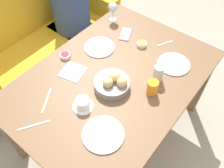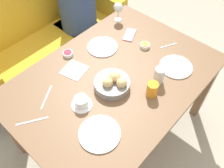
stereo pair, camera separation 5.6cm
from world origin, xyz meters
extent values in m
plane|color=#A89E89|center=(0.00, 0.00, 0.00)|extent=(10.00, 10.00, 0.00)
cube|color=brown|center=(0.00, 0.00, 0.71)|extent=(1.40, 0.99, 0.03)
cube|color=brown|center=(0.65, -0.44, 0.35)|extent=(0.06, 0.06, 0.69)
cube|color=brown|center=(-0.65, 0.44, 0.35)|extent=(0.06, 0.06, 0.69)
cube|color=brown|center=(0.65, 0.44, 0.35)|extent=(0.06, 0.06, 0.69)
cube|color=gold|center=(0.15, 0.99, 0.21)|extent=(1.55, 0.70, 0.43)
cube|color=gold|center=(0.15, 1.24, 0.65)|extent=(1.55, 0.20, 0.45)
cube|color=gold|center=(0.85, 0.99, 0.31)|extent=(0.14, 0.70, 0.63)
cube|color=#23232D|center=(0.47, 0.89, 0.21)|extent=(0.33, 0.46, 0.43)
cylinder|color=#334770|center=(0.47, 0.89, 0.71)|extent=(0.35, 0.35, 0.57)
cylinder|color=gray|center=(-0.08, -0.05, 0.75)|extent=(0.23, 0.23, 0.05)
sphere|color=#DBB775|center=(-0.11, -0.04, 0.80)|extent=(0.07, 0.07, 0.07)
sphere|color=#DBB775|center=(-0.05, -0.05, 0.80)|extent=(0.07, 0.07, 0.07)
sphere|color=#DBB775|center=(-0.06, -0.11, 0.80)|extent=(0.07, 0.07, 0.07)
cylinder|color=white|center=(-0.37, -0.22, 0.73)|extent=(0.23, 0.23, 0.01)
cylinder|color=white|center=(0.35, -0.26, 0.73)|extent=(0.23, 0.23, 0.01)
cylinder|color=white|center=(0.16, 0.26, 0.73)|extent=(0.23, 0.23, 0.01)
cylinder|color=orange|center=(0.04, -0.27, 0.78)|extent=(0.07, 0.07, 0.10)
cylinder|color=silver|center=(0.16, -0.24, 0.79)|extent=(0.07, 0.07, 0.12)
cylinder|color=silver|center=(0.49, 0.40, 0.73)|extent=(0.06, 0.06, 0.00)
cylinder|color=silver|center=(0.49, 0.40, 0.77)|extent=(0.01, 0.01, 0.07)
sphere|color=silver|center=(0.49, 0.40, 0.84)|extent=(0.08, 0.08, 0.08)
cylinder|color=white|center=(-0.30, -0.01, 0.73)|extent=(0.13, 0.13, 0.01)
cylinder|color=white|center=(-0.30, -0.01, 0.76)|extent=(0.08, 0.08, 0.06)
cylinder|color=white|center=(-0.07, 0.38, 0.74)|extent=(0.07, 0.07, 0.03)
cylinder|color=#A3192D|center=(-0.07, 0.38, 0.76)|extent=(0.06, 0.06, 0.00)
cylinder|color=white|center=(0.37, 0.03, 0.74)|extent=(0.07, 0.07, 0.03)
cylinder|color=#C67F28|center=(0.37, 0.03, 0.76)|extent=(0.06, 0.06, 0.00)
cube|color=#B7B7BC|center=(-0.57, 0.12, 0.73)|extent=(0.16, 0.11, 0.00)
cube|color=#B7B7BC|center=(-0.41, 0.20, 0.73)|extent=(0.16, 0.11, 0.00)
cube|color=#B7B7BC|center=(0.50, -0.10, 0.73)|extent=(0.13, 0.07, 0.00)
cube|color=white|center=(-0.14, 0.24, 0.73)|extent=(0.18, 0.18, 0.00)
cube|color=pink|center=(0.40, 0.20, 0.73)|extent=(0.17, 0.13, 0.01)
camera|label=1|loc=(-0.82, -0.64, 1.92)|focal=38.00mm
camera|label=2|loc=(-0.78, -0.68, 1.92)|focal=38.00mm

